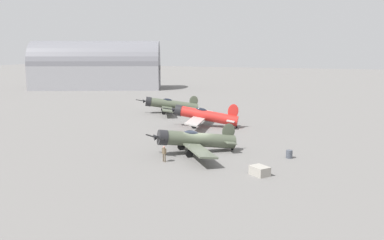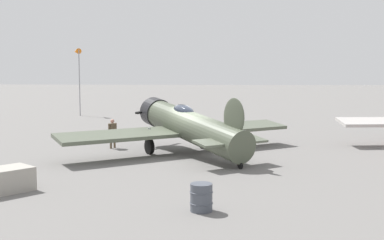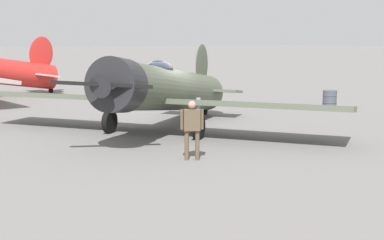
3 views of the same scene
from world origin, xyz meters
name	(u,v)px [view 3 (image 3 of 3)]	position (x,y,z in m)	size (l,w,h in m)	color
ground_plane	(170,129)	(0.00, 0.00, 0.00)	(400.00, 400.00, 0.00)	slate
airplane_foreground	(164,90)	(-0.30, 0.40, 1.46)	(11.53, 9.52, 3.13)	#4C5442
ground_crew_mechanic	(192,124)	(-4.61, 1.98, 0.98)	(0.41, 0.56, 1.62)	brown
fuel_drum	(330,99)	(1.15, -9.52, 0.41)	(0.69, 0.69, 0.83)	#474C56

